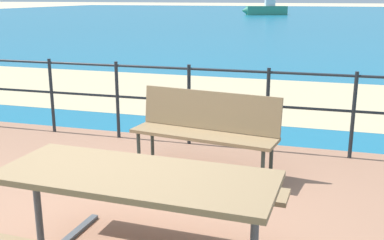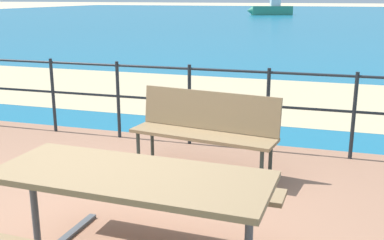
{
  "view_description": "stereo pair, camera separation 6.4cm",
  "coord_description": "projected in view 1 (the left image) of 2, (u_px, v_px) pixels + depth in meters",
  "views": [
    {
      "loc": [
        1.63,
        -3.14,
        1.91
      ],
      "look_at": [
        0.16,
        1.93,
        0.49
      ],
      "focal_mm": 43.72,
      "sensor_mm": 36.0,
      "label": 1
    },
    {
      "loc": [
        1.69,
        -3.13,
        1.91
      ],
      "look_at": [
        0.16,
        1.93,
        0.49
      ],
      "focal_mm": 43.72,
      "sensor_mm": 36.0,
      "label": 2
    }
  ],
  "objects": [
    {
      "name": "sea_water",
      "position": [
        311.0,
        18.0,
        40.97
      ],
      "size": [
        90.0,
        90.0,
        0.01
      ],
      "primitive_type": "cube",
      "color": "#196B8E",
      "rests_on": "ground"
    },
    {
      "name": "boat_near",
      "position": [
        265.0,
        9.0,
        46.22
      ],
      "size": [
        4.49,
        2.42,
        1.74
      ],
      "rotation": [
        0.0,
        0.0,
        3.51
      ],
      "color": "#338466",
      "rests_on": "sea_water"
    },
    {
      "name": "beach_strip",
      "position": [
        237.0,
        96.0,
        9.13
      ],
      "size": [
        54.03,
        4.45,
        0.01
      ],
      "primitive_type": "cube",
      "rotation": [
        0.0,
        0.0,
        -0.01
      ],
      "color": "tan",
      "rests_on": "ground"
    },
    {
      "name": "park_bench",
      "position": [
        206.0,
        125.0,
        4.95
      ],
      "size": [
        1.61,
        0.66,
        0.86
      ],
      "rotation": [
        0.0,
        0.0,
        -0.16
      ],
      "color": "#8C704C",
      "rests_on": "patio_paving"
    },
    {
      "name": "ground_plane",
      "position": [
        108.0,
        235.0,
        3.85
      ],
      "size": [
        240.0,
        240.0,
        0.0
      ],
      "primitive_type": "plane",
      "color": "beige"
    },
    {
      "name": "patio_paving",
      "position": [
        108.0,
        231.0,
        3.84
      ],
      "size": [
        6.4,
        5.2,
        0.06
      ],
      "primitive_type": "cube",
      "color": "#996B51",
      "rests_on": "ground"
    },
    {
      "name": "railing_fence",
      "position": [
        189.0,
        96.0,
        5.85
      ],
      "size": [
        5.94,
        0.04,
        1.02
      ],
      "color": "#1E2328",
      "rests_on": "patio_paving"
    },
    {
      "name": "picnic_table",
      "position": [
        137.0,
        200.0,
        2.95
      ],
      "size": [
        1.82,
        1.54,
        0.78
      ],
      "rotation": [
        0.0,
        0.0,
        -0.04
      ],
      "color": "#8C704C",
      "rests_on": "patio_paving"
    }
  ]
}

